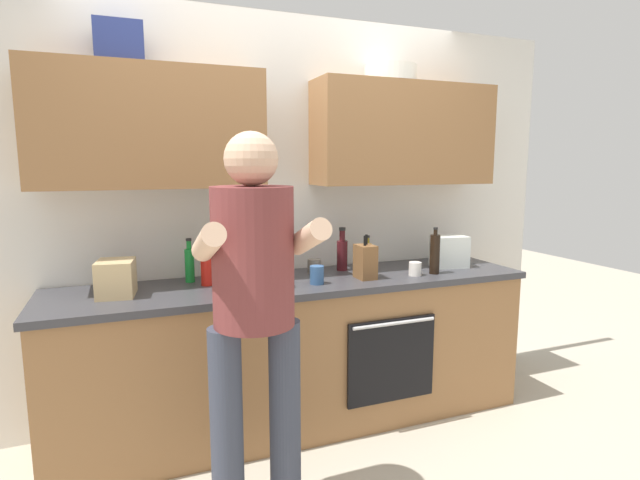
{
  "coord_description": "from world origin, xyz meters",
  "views": [
    {
      "loc": [
        -0.95,
        -2.73,
        1.58
      ],
      "look_at": [
        0.09,
        -0.1,
        1.15
      ],
      "focal_mm": 28.01,
      "sensor_mm": 36.0,
      "label": 1
    }
  ],
  "objects": [
    {
      "name": "ground_plane",
      "position": [
        0.0,
        0.0,
        0.0
      ],
      "size": [
        12.0,
        12.0,
        0.0
      ],
      "primitive_type": "plane",
      "color": "#B2A893"
    },
    {
      "name": "grocery_bag_produce",
      "position": [
        1.06,
        0.0,
        1.0
      ],
      "size": [
        0.25,
        0.19,
        0.21
      ],
      "primitive_type": "cube",
      "rotation": [
        0.0,
        0.0,
        -0.16
      ],
      "color": "silver",
      "rests_on": "counter"
    },
    {
      "name": "potted_herb",
      "position": [
        -0.24,
        -0.12,
        1.05
      ],
      "size": [
        0.17,
        0.17,
        0.26
      ],
      "color": "#9E6647",
      "rests_on": "counter"
    },
    {
      "name": "bottle_juice",
      "position": [
        -0.12,
        0.02,
        0.98
      ],
      "size": [
        0.05,
        0.05,
        0.2
      ],
      "color": "orange",
      "rests_on": "counter"
    },
    {
      "name": "cup_stoneware",
      "position": [
        0.14,
        0.13,
        0.95
      ],
      "size": [
        0.08,
        0.08,
        0.09
      ],
      "primitive_type": "cylinder",
      "color": "slate",
      "rests_on": "counter"
    },
    {
      "name": "bottle_soy",
      "position": [
        0.85,
        -0.14,
        1.03
      ],
      "size": [
        0.06,
        0.06,
        0.29
      ],
      "color": "black",
      "rests_on": "counter"
    },
    {
      "name": "bottle_oil",
      "position": [
        0.52,
        0.13,
        0.99
      ],
      "size": [
        0.06,
        0.06,
        0.22
      ],
      "color": "olive",
      "rests_on": "counter"
    },
    {
      "name": "bottle_hotsauce",
      "position": [
        -0.53,
        0.08,
        1.01
      ],
      "size": [
        0.07,
        0.07,
        0.27
      ],
      "color": "red",
      "rests_on": "counter"
    },
    {
      "name": "counter",
      "position": [
        0.0,
        -0.0,
        0.45
      ],
      "size": [
        2.84,
        0.67,
        0.9
      ],
      "color": "olive",
      "rests_on": "ground"
    },
    {
      "name": "bottle_soda",
      "position": [
        -0.61,
        0.19,
        1.01
      ],
      "size": [
        0.05,
        0.05,
        0.26
      ],
      "color": "#198C33",
      "rests_on": "counter"
    },
    {
      "name": "grocery_bag_bread",
      "position": [
        -1.01,
        0.01,
        0.99
      ],
      "size": [
        0.21,
        0.24,
        0.19
      ],
      "primitive_type": "cube",
      "rotation": [
        0.0,
        0.0,
        -0.14
      ],
      "color": "tan",
      "rests_on": "counter"
    },
    {
      "name": "cup_tea",
      "position": [
        0.06,
        -0.13,
        0.95
      ],
      "size": [
        0.08,
        0.08,
        0.11
      ],
      "primitive_type": "cylinder",
      "color": "#33598C",
      "rests_on": "counter"
    },
    {
      "name": "back_wall_unit",
      "position": [
        -0.0,
        0.27,
        1.5
      ],
      "size": [
        4.0,
        0.38,
        2.5
      ],
      "color": "silver",
      "rests_on": "ground"
    },
    {
      "name": "bottle_syrup",
      "position": [
        -0.3,
        0.08,
        1.03
      ],
      "size": [
        0.07,
        0.07,
        0.31
      ],
      "color": "#8C4C14",
      "rests_on": "counter"
    },
    {
      "name": "person_standing",
      "position": [
        -0.46,
        -0.75,
        1.02
      ],
      "size": [
        0.49,
        0.45,
        1.71
      ],
      "color": "#383D4C",
      "rests_on": "ground"
    },
    {
      "name": "bottle_wine",
      "position": [
        0.35,
        0.16,
        1.01
      ],
      "size": [
        0.07,
        0.07,
        0.28
      ],
      "color": "#471419",
      "rests_on": "counter"
    },
    {
      "name": "knife_block",
      "position": [
        0.38,
        -0.1,
        1.0
      ],
      "size": [
        0.1,
        0.14,
        0.26
      ],
      "color": "brown",
      "rests_on": "counter"
    },
    {
      "name": "cup_coffee",
      "position": [
        0.71,
        -0.14,
        0.94
      ],
      "size": [
        0.08,
        0.08,
        0.08
      ],
      "primitive_type": "cylinder",
      "color": "white",
      "rests_on": "counter"
    }
  ]
}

